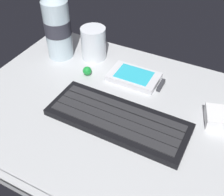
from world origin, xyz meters
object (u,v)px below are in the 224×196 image
at_px(water_bottle, 57,24).
at_px(trackball_mouse, 87,71).
at_px(handheld_device, 136,78).
at_px(keyboard, 118,119).
at_px(juice_cup, 94,45).
at_px(charger_block, 223,118).

bearing_deg(water_bottle, trackball_mouse, -21.87).
bearing_deg(water_bottle, handheld_device, -2.09).
relative_size(handheld_device, water_bottle, 0.62).
bearing_deg(water_bottle, keyboard, -31.89).
bearing_deg(juice_cup, trackball_mouse, -72.54).
xyz_separation_m(handheld_device, juice_cup, (-0.14, 0.04, 0.03)).
bearing_deg(charger_block, handheld_device, 167.16).
bearing_deg(charger_block, water_bottle, 172.63).
xyz_separation_m(water_bottle, trackball_mouse, (0.11, -0.04, -0.08)).
height_order(keyboard, charger_block, charger_block).
height_order(juice_cup, water_bottle, water_bottle).
height_order(keyboard, trackball_mouse, trackball_mouse).
distance_m(water_bottle, trackball_mouse, 0.14).
height_order(juice_cup, charger_block, juice_cup).
relative_size(charger_block, trackball_mouse, 3.18).
xyz_separation_m(keyboard, juice_cup, (-0.16, 0.18, 0.03)).
xyz_separation_m(water_bottle, charger_block, (0.44, -0.06, -0.08)).
distance_m(water_bottle, charger_block, 0.45).
distance_m(keyboard, water_bottle, 0.30).
height_order(juice_cup, trackball_mouse, juice_cup).
relative_size(handheld_device, juice_cup, 1.51).
relative_size(water_bottle, trackball_mouse, 9.45).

